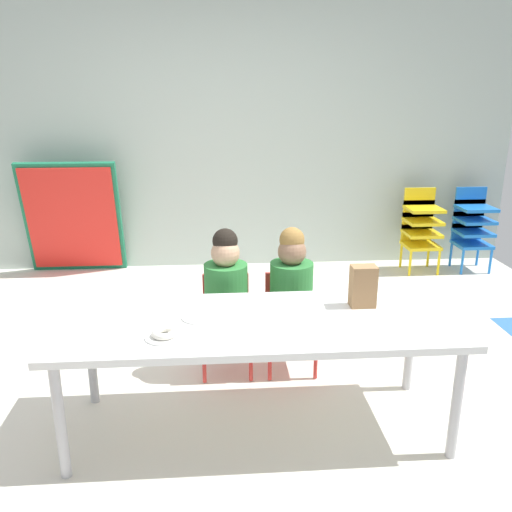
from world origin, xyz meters
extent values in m
cube|color=silver|center=(0.00, 0.00, -0.01)|extent=(5.69, 4.46, 0.02)
cube|color=#B24C47|center=(-0.45, 0.90, 0.00)|extent=(0.43, 0.43, 0.00)
cube|color=#478C51|center=(0.90, 0.90, 0.00)|extent=(0.43, 0.43, 0.00)
cube|color=orange|center=(0.45, 0.45, 0.00)|extent=(0.43, 0.43, 0.00)
cube|color=#B2C1B7|center=(0.00, 2.23, 1.29)|extent=(5.69, 0.10, 2.58)
cube|color=white|center=(0.13, -0.59, 0.59)|extent=(1.97, 0.74, 0.04)
cylinder|color=#B2B2B7|center=(-0.78, -0.89, 0.29)|extent=(0.05, 0.05, 0.58)
cylinder|color=#B2B2B7|center=(1.03, -0.89, 0.29)|extent=(0.05, 0.05, 0.58)
cylinder|color=#B2B2B7|center=(-0.78, -0.28, 0.29)|extent=(0.05, 0.05, 0.58)
cylinder|color=#B2B2B7|center=(1.03, -0.28, 0.29)|extent=(0.05, 0.05, 0.58)
cube|color=red|center=(-0.02, 0.00, 0.30)|extent=(0.32, 0.30, 0.03)
cube|color=red|center=(-0.02, 0.15, 0.45)|extent=(0.29, 0.02, 0.30)
cylinder|color=#2D7A38|center=(-0.02, 0.00, 0.52)|extent=(0.28, 0.28, 0.38)
sphere|color=tan|center=(-0.02, 0.00, 0.78)|extent=(0.17, 0.17, 0.17)
sphere|color=black|center=(-0.02, 0.01, 0.85)|extent=(0.15, 0.15, 0.15)
cylinder|color=red|center=(-0.16, -0.13, 0.15)|extent=(0.02, 0.02, 0.28)
cylinder|color=red|center=(0.12, -0.13, 0.15)|extent=(0.02, 0.02, 0.28)
cylinder|color=red|center=(-0.16, 0.13, 0.15)|extent=(0.02, 0.02, 0.28)
cylinder|color=red|center=(0.12, 0.13, 0.15)|extent=(0.02, 0.02, 0.28)
cube|color=red|center=(0.37, 0.00, 0.30)|extent=(0.32, 0.30, 0.03)
cube|color=red|center=(0.37, 0.15, 0.45)|extent=(0.29, 0.02, 0.30)
cylinder|color=#2D7A38|center=(0.37, 0.00, 0.52)|extent=(0.31, 0.31, 0.38)
sphere|color=#8C664C|center=(0.37, 0.00, 0.78)|extent=(0.17, 0.17, 0.17)
sphere|color=olive|center=(0.37, 0.01, 0.85)|extent=(0.15, 0.15, 0.15)
cylinder|color=red|center=(0.23, -0.13, 0.15)|extent=(0.02, 0.02, 0.28)
cylinder|color=red|center=(0.51, -0.13, 0.15)|extent=(0.02, 0.02, 0.28)
cylinder|color=red|center=(0.23, 0.13, 0.15)|extent=(0.02, 0.02, 0.28)
cylinder|color=red|center=(0.51, 0.13, 0.15)|extent=(0.02, 0.02, 0.28)
cube|color=yellow|center=(1.90, 1.82, 0.26)|extent=(0.32, 0.30, 0.03)
cube|color=yellow|center=(1.90, 1.96, 0.35)|extent=(0.30, 0.02, 0.18)
cube|color=yellow|center=(1.90, 1.82, 0.38)|extent=(0.32, 0.30, 0.03)
cube|color=yellow|center=(1.90, 1.96, 0.47)|extent=(0.30, 0.02, 0.18)
cube|color=yellow|center=(1.90, 1.82, 0.50)|extent=(0.32, 0.30, 0.03)
cube|color=yellow|center=(1.90, 1.96, 0.59)|extent=(0.30, 0.02, 0.18)
cube|color=yellow|center=(1.90, 1.82, 0.62)|extent=(0.32, 0.30, 0.03)
cube|color=yellow|center=(1.90, 1.96, 0.71)|extent=(0.30, 0.02, 0.18)
cylinder|color=yellow|center=(1.76, 1.69, 0.13)|extent=(0.02, 0.02, 0.26)
cylinder|color=yellow|center=(2.04, 1.69, 0.13)|extent=(0.02, 0.02, 0.26)
cylinder|color=yellow|center=(1.76, 1.95, 0.13)|extent=(0.02, 0.02, 0.26)
cylinder|color=yellow|center=(2.04, 1.95, 0.13)|extent=(0.02, 0.02, 0.26)
cube|color=blue|center=(2.41, 1.82, 0.26)|extent=(0.32, 0.30, 0.03)
cube|color=blue|center=(2.41, 1.96, 0.35)|extent=(0.30, 0.02, 0.18)
cube|color=blue|center=(2.41, 1.82, 0.38)|extent=(0.32, 0.30, 0.03)
cube|color=blue|center=(2.41, 1.96, 0.47)|extent=(0.30, 0.02, 0.18)
cube|color=blue|center=(2.41, 1.82, 0.50)|extent=(0.32, 0.30, 0.03)
cube|color=blue|center=(2.41, 1.96, 0.59)|extent=(0.30, 0.02, 0.18)
cube|color=blue|center=(2.41, 1.82, 0.62)|extent=(0.32, 0.30, 0.03)
cube|color=blue|center=(2.41, 1.96, 0.71)|extent=(0.30, 0.02, 0.18)
cylinder|color=blue|center=(2.27, 1.69, 0.13)|extent=(0.02, 0.02, 0.26)
cylinder|color=blue|center=(2.55, 1.69, 0.13)|extent=(0.02, 0.02, 0.26)
cylinder|color=blue|center=(2.27, 1.95, 0.13)|extent=(0.02, 0.02, 0.26)
cylinder|color=blue|center=(2.55, 1.95, 0.13)|extent=(0.02, 0.02, 0.26)
cube|color=#19724C|center=(-1.43, 2.04, 0.54)|extent=(0.90, 0.28, 1.09)
cube|color=red|center=(-1.43, 2.00, 0.54)|extent=(0.83, 0.23, 0.99)
cube|color=#9E754C|center=(0.68, -0.45, 0.72)|extent=(0.13, 0.09, 0.22)
cylinder|color=white|center=(-0.32, -0.76, 0.62)|extent=(0.18, 0.18, 0.01)
cylinder|color=white|center=(-0.16, -0.54, 0.62)|extent=(0.18, 0.18, 0.01)
torus|color=white|center=(-0.32, -0.76, 0.64)|extent=(0.12, 0.12, 0.03)
camera|label=1|loc=(-0.07, -2.98, 1.69)|focal=37.23mm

